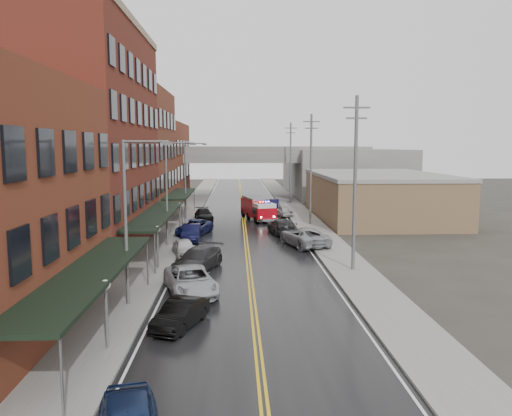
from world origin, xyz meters
name	(u,v)px	position (x,y,z in m)	size (l,w,h in m)	color
ground	(260,369)	(0.00, 0.00, 0.00)	(220.00, 220.00, 0.00)	#2D2B26
road	(245,234)	(0.00, 30.00, 0.01)	(11.00, 160.00, 0.02)	black
sidewalk_left	(171,234)	(-7.30, 30.00, 0.07)	(3.00, 160.00, 0.15)	slate
sidewalk_right	(319,233)	(7.30, 30.00, 0.07)	(3.00, 160.00, 0.15)	slate
curb_left	(188,234)	(-5.65, 30.00, 0.07)	(0.30, 160.00, 0.15)	gray
curb_right	(302,233)	(5.65, 30.00, 0.07)	(0.30, 160.00, 0.15)	gray
brick_building_b	(84,142)	(-13.30, 23.00, 9.00)	(9.00, 20.00, 18.00)	#591B17
brick_building_c	(129,156)	(-13.30, 40.50, 7.50)	(9.00, 15.00, 15.00)	brown
brick_building_far	(154,163)	(-13.30, 58.00, 6.00)	(9.00, 20.00, 12.00)	brown
tan_building	(377,197)	(16.00, 40.00, 2.50)	(14.00, 22.00, 5.00)	brown
right_far_block	(341,172)	(18.00, 70.00, 4.00)	(18.00, 30.00, 8.00)	slate
awning_0	(92,271)	(-7.49, 4.00, 2.99)	(2.60, 16.00, 3.09)	black
awning_1	(157,214)	(-7.49, 23.00, 2.99)	(2.60, 18.00, 3.09)	black
awning_2	(180,194)	(-7.49, 40.50, 2.99)	(2.60, 13.00, 3.09)	black
globe_lamp_0	(106,299)	(-6.40, 2.00, 2.31)	(0.44, 0.44, 3.12)	#59595B
globe_lamp_1	(157,237)	(-6.40, 16.00, 2.31)	(0.44, 0.44, 3.12)	#59595B
globe_lamp_2	(180,211)	(-6.40, 30.00, 2.31)	(0.44, 0.44, 3.12)	#59595B
street_lamp_0	(130,212)	(-6.55, 8.00, 5.19)	(2.64, 0.22, 9.00)	#59595B
street_lamp_1	(169,187)	(-6.55, 24.00, 5.19)	(2.64, 0.22, 9.00)	#59595B
street_lamp_2	(187,175)	(-6.55, 40.00, 5.19)	(2.64, 0.22, 9.00)	#59595B
utility_pole_0	(355,181)	(7.20, 15.00, 6.31)	(1.80, 0.24, 12.00)	#59595B
utility_pole_1	(311,168)	(7.20, 35.00, 6.31)	(1.80, 0.24, 12.00)	#59595B
utility_pole_2	(290,162)	(7.20, 55.00, 6.31)	(1.80, 0.24, 12.00)	#59595B
overpass	(241,162)	(0.00, 62.00, 5.99)	(40.00, 10.00, 7.50)	slate
fire_truck	(258,208)	(1.69, 39.14, 1.40)	(4.21, 7.43, 2.59)	#A70712
parked_car_left_1	(180,314)	(-3.60, 4.70, 0.67)	(1.41, 4.06, 1.34)	black
parked_car_left_2	(191,281)	(-3.60, 10.20, 0.78)	(2.59, 5.62, 1.56)	#A6A9AE
parked_car_left_3	(198,259)	(-3.60, 15.70, 0.79)	(2.20, 5.41, 1.57)	#252527
parked_car_left_4	(184,248)	(-5.00, 20.33, 0.67)	(1.58, 3.93, 1.34)	silver
parked_car_left_5	(191,233)	(-5.00, 26.65, 0.75)	(1.58, 4.53, 1.49)	black
parked_car_left_6	(194,227)	(-5.00, 29.60, 0.74)	(2.46, 5.33, 1.48)	#141D4D
parked_car_left_7	(204,215)	(-4.62, 38.88, 0.69)	(1.93, 4.75, 1.38)	black
parked_car_right_0	(304,237)	(5.00, 23.80, 0.83)	(2.74, 5.95, 1.65)	gray
parked_car_right_1	(282,227)	(3.60, 29.80, 0.74)	(2.08, 5.13, 1.49)	black
parked_car_right_2	(284,211)	(5.00, 41.99, 0.67)	(1.57, 3.91, 1.33)	#BABABA
parked_car_right_3	(273,205)	(4.06, 47.80, 0.78)	(1.64, 4.71, 1.55)	black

